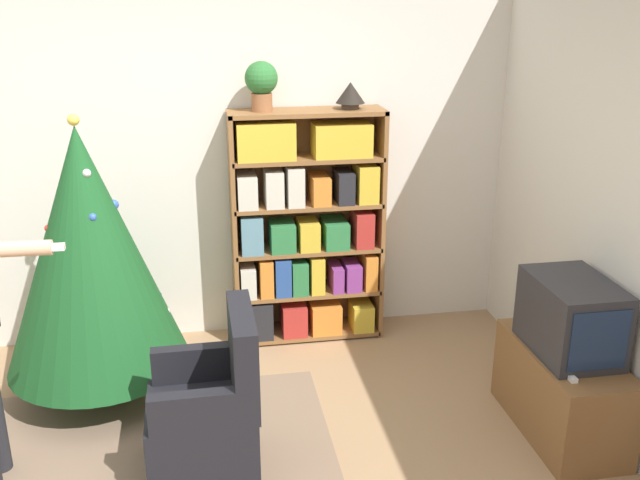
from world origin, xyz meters
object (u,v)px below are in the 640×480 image
armchair (210,417)px  table_lamp (350,94)px  potted_plant (261,82)px  bookshelf (306,229)px  television (571,317)px  christmas_tree (88,251)px

armchair → table_lamp: 2.34m
potted_plant → table_lamp: bearing=-0.0°
bookshelf → potted_plant: (-0.29, 0.01, 1.04)m
potted_plant → television: bearing=-43.5°
bookshelf → christmas_tree: 1.53m
television → table_lamp: size_ratio=2.96×
christmas_tree → armchair: bearing=-54.0°
christmas_tree → armchair: size_ratio=1.95×
television → christmas_tree: 2.83m
christmas_tree → table_lamp: 1.99m
armchair → potted_plant: potted_plant is taller
christmas_tree → television: bearing=-18.5°
television → table_lamp: bearing=122.8°
bookshelf → television: bearing=-49.1°
christmas_tree → potted_plant: size_ratio=5.45×
armchair → television: bearing=89.9°
television → armchair: 2.05m
television → christmas_tree: christmas_tree is taller
bookshelf → christmas_tree: christmas_tree is taller
bookshelf → table_lamp: bearing=2.5°
bookshelf → armchair: (-0.74, -1.48, -0.51)m
armchair → potted_plant: 2.20m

